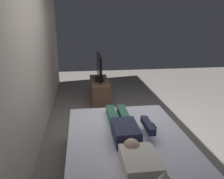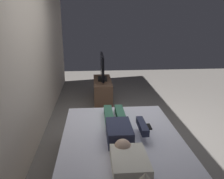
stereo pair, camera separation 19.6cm
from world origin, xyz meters
name	(u,v)px [view 1 (the left image)]	position (x,y,z in m)	size (l,w,h in m)	color
ground_plane	(136,136)	(0.00, 0.00, 0.00)	(10.00, 10.00, 0.00)	slate
back_wall	(34,50)	(0.40, 1.58, 1.40)	(6.40, 0.10, 2.80)	beige
bed	(127,155)	(-0.95, 0.35, 0.26)	(1.92, 1.49, 0.54)	brown
pillow	(140,161)	(-1.59, 0.35, 0.60)	(0.48, 0.34, 0.12)	silver
person	(125,128)	(-0.92, 0.37, 0.62)	(1.26, 0.46, 0.18)	#2D334C
remote	(153,126)	(-0.77, -0.03, 0.55)	(0.15, 0.04, 0.02)	black
tv_stand	(100,90)	(1.80, 0.46, 0.25)	(1.10, 0.40, 0.50)	brown
tv	(99,68)	(1.80, 0.46, 0.78)	(0.88, 0.20, 0.59)	black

